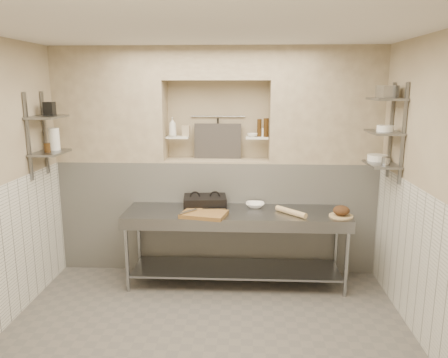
# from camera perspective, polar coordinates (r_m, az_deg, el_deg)

# --- Properties ---
(floor) EXTENTS (4.00, 3.90, 0.10)m
(floor) POSITION_cam_1_polar(r_m,az_deg,el_deg) (4.43, -2.39, -20.58)
(floor) COLOR #625C56
(floor) RESTS_ON ground
(ceiling) EXTENTS (4.00, 3.90, 0.10)m
(ceiling) POSITION_cam_1_polar(r_m,az_deg,el_deg) (3.76, -2.80, 19.87)
(ceiling) COLOR silver
(ceiling) RESTS_ON ground
(wall_right) EXTENTS (0.10, 3.90, 2.80)m
(wall_right) POSITION_cam_1_polar(r_m,az_deg,el_deg) (4.18, 26.64, -2.21)
(wall_right) COLOR tan
(wall_right) RESTS_ON ground
(wall_back) EXTENTS (4.00, 0.10, 2.80)m
(wall_back) POSITION_cam_1_polar(r_m,az_deg,el_deg) (5.80, -0.73, 2.79)
(wall_back) COLOR tan
(wall_back) RESTS_ON ground
(wall_front) EXTENTS (4.00, 0.10, 2.80)m
(wall_front) POSITION_cam_1_polar(r_m,az_deg,el_deg) (1.98, -8.22, -16.46)
(wall_front) COLOR tan
(wall_front) RESTS_ON ground
(backwall_lower) EXTENTS (4.00, 0.40, 1.40)m
(backwall_lower) POSITION_cam_1_polar(r_m,az_deg,el_deg) (5.71, -0.86, -4.56)
(backwall_lower) COLOR silver
(backwall_lower) RESTS_ON floor
(alcove_sill) EXTENTS (1.30, 0.40, 0.02)m
(alcove_sill) POSITION_cam_1_polar(r_m,az_deg,el_deg) (5.55, -0.89, 2.47)
(alcove_sill) COLOR tan
(alcove_sill) RESTS_ON backwall_lower
(backwall_pillar_left) EXTENTS (1.35, 0.40, 1.40)m
(backwall_pillar_left) POSITION_cam_1_polar(r_m,az_deg,el_deg) (5.72, -14.47, 9.34)
(backwall_pillar_left) COLOR tan
(backwall_pillar_left) RESTS_ON backwall_lower
(backwall_pillar_right) EXTENTS (1.35, 0.40, 1.40)m
(backwall_pillar_right) POSITION_cam_1_polar(r_m,az_deg,el_deg) (5.55, 13.07, 9.34)
(backwall_pillar_right) COLOR tan
(backwall_pillar_right) RESTS_ON backwall_lower
(backwall_header) EXTENTS (1.30, 0.40, 0.40)m
(backwall_header) POSITION_cam_1_polar(r_m,az_deg,el_deg) (5.47, -0.93, 14.85)
(backwall_header) COLOR tan
(backwall_header) RESTS_ON backwall_lower
(wainscot_right) EXTENTS (0.02, 3.90, 1.40)m
(wainscot_right) POSITION_cam_1_polar(r_m,az_deg,el_deg) (4.37, 25.02, -11.14)
(wainscot_right) COLOR silver
(wainscot_right) RESTS_ON floor
(alcove_shelf_left) EXTENTS (0.28, 0.16, 0.02)m
(alcove_shelf_left) POSITION_cam_1_polar(r_m,az_deg,el_deg) (5.56, -6.07, 5.45)
(alcove_shelf_left) COLOR white
(alcove_shelf_left) RESTS_ON backwall_lower
(alcove_shelf_right) EXTENTS (0.28, 0.16, 0.02)m
(alcove_shelf_right) POSITION_cam_1_polar(r_m,az_deg,el_deg) (5.50, 4.33, 5.41)
(alcove_shelf_right) COLOR white
(alcove_shelf_right) RESTS_ON backwall_lower
(utensil_rail) EXTENTS (0.70, 0.02, 0.02)m
(utensil_rail) POSITION_cam_1_polar(r_m,az_deg,el_deg) (5.65, -0.79, 8.17)
(utensil_rail) COLOR gray
(utensil_rail) RESTS_ON wall_back
(hanging_steel) EXTENTS (0.02, 0.02, 0.30)m
(hanging_steel) POSITION_cam_1_polar(r_m,az_deg,el_deg) (5.65, -0.80, 6.44)
(hanging_steel) COLOR black
(hanging_steel) RESTS_ON utensil_rail
(splash_panel) EXTENTS (0.60, 0.08, 0.45)m
(splash_panel) POSITION_cam_1_polar(r_m,az_deg,el_deg) (5.61, -0.83, 4.96)
(splash_panel) COLOR #383330
(splash_panel) RESTS_ON alcove_sill
(shelf_rail_left_a) EXTENTS (0.03, 0.03, 0.95)m
(shelf_rail_left_a) POSITION_cam_1_polar(r_m,az_deg,el_deg) (5.50, -22.35, 5.59)
(shelf_rail_left_a) COLOR slate
(shelf_rail_left_a) RESTS_ON wall_left
(shelf_rail_left_b) EXTENTS (0.03, 0.03, 0.95)m
(shelf_rail_left_b) POSITION_cam_1_polar(r_m,az_deg,el_deg) (5.15, -24.21, 5.03)
(shelf_rail_left_b) COLOR slate
(shelf_rail_left_b) RESTS_ON wall_left
(wall_shelf_left_lower) EXTENTS (0.30, 0.50, 0.02)m
(wall_shelf_left_lower) POSITION_cam_1_polar(r_m,az_deg,el_deg) (5.29, -21.75, 3.21)
(wall_shelf_left_lower) COLOR slate
(wall_shelf_left_lower) RESTS_ON wall_left
(wall_shelf_left_upper) EXTENTS (0.30, 0.50, 0.03)m
(wall_shelf_left_upper) POSITION_cam_1_polar(r_m,az_deg,el_deg) (5.25, -22.10, 7.53)
(wall_shelf_left_upper) COLOR slate
(wall_shelf_left_upper) RESTS_ON wall_left
(shelf_rail_right_a) EXTENTS (0.03, 0.03, 1.05)m
(shelf_rail_right_a) POSITION_cam_1_polar(r_m,az_deg,el_deg) (5.24, 20.94, 5.95)
(shelf_rail_right_a) COLOR slate
(shelf_rail_right_a) RESTS_ON wall_right
(shelf_rail_right_b) EXTENTS (0.03, 0.03, 1.05)m
(shelf_rail_right_b) POSITION_cam_1_polar(r_m,az_deg,el_deg) (4.86, 22.37, 5.42)
(shelf_rail_right_b) COLOR slate
(shelf_rail_right_b) RESTS_ON wall_right
(wall_shelf_right_lower) EXTENTS (0.30, 0.50, 0.02)m
(wall_shelf_right_lower) POSITION_cam_1_polar(r_m,az_deg,el_deg) (5.05, 19.87, 1.82)
(wall_shelf_right_lower) COLOR slate
(wall_shelf_right_lower) RESTS_ON wall_right
(wall_shelf_right_mid) EXTENTS (0.30, 0.50, 0.02)m
(wall_shelf_right_mid) POSITION_cam_1_polar(r_m,az_deg,el_deg) (5.01, 20.16, 5.76)
(wall_shelf_right_mid) COLOR slate
(wall_shelf_right_mid) RESTS_ON wall_right
(wall_shelf_right_upper) EXTENTS (0.30, 0.50, 0.03)m
(wall_shelf_right_upper) POSITION_cam_1_polar(r_m,az_deg,el_deg) (4.98, 20.46, 9.75)
(wall_shelf_right_upper) COLOR slate
(wall_shelf_right_upper) RESTS_ON wall_right
(prep_table) EXTENTS (2.60, 0.70, 0.90)m
(prep_table) POSITION_cam_1_polar(r_m,az_deg,el_deg) (5.18, 1.58, -7.02)
(prep_table) COLOR gray
(prep_table) RESTS_ON floor
(panini_press) EXTENTS (0.54, 0.42, 0.14)m
(panini_press) POSITION_cam_1_polar(r_m,az_deg,el_deg) (5.26, -2.49, -3.01)
(panini_press) COLOR black
(panini_press) RESTS_ON prep_table
(cutting_board) EXTENTS (0.55, 0.44, 0.04)m
(cutting_board) POSITION_cam_1_polar(r_m,az_deg,el_deg) (4.93, -2.64, -4.61)
(cutting_board) COLOR brown
(cutting_board) RESTS_ON prep_table
(knife_blade) EXTENTS (0.28, 0.05, 0.01)m
(knife_blade) POSITION_cam_1_polar(r_m,az_deg,el_deg) (5.05, -1.29, -3.89)
(knife_blade) COLOR gray
(knife_blade) RESTS_ON cutting_board
(tongs) EXTENTS (0.18, 0.21, 0.02)m
(tongs) POSITION_cam_1_polar(r_m,az_deg,el_deg) (4.92, -4.71, -4.26)
(tongs) COLOR gray
(tongs) RESTS_ON cutting_board
(mixing_bowl) EXTENTS (0.23, 0.23, 0.06)m
(mixing_bowl) POSITION_cam_1_polar(r_m,az_deg,el_deg) (5.29, 4.07, -3.41)
(mixing_bowl) COLOR white
(mixing_bowl) RESTS_ON prep_table
(rolling_pin) EXTENTS (0.34, 0.36, 0.07)m
(rolling_pin) POSITION_cam_1_polar(r_m,az_deg,el_deg) (5.03, 8.74, -4.26)
(rolling_pin) COLOR tan
(rolling_pin) RESTS_ON prep_table
(bread_board) EXTENTS (0.27, 0.27, 0.02)m
(bread_board) POSITION_cam_1_polar(r_m,az_deg,el_deg) (5.09, 15.04, -4.67)
(bread_board) COLOR tan
(bread_board) RESTS_ON prep_table
(bread_loaf) EXTENTS (0.18, 0.18, 0.11)m
(bread_loaf) POSITION_cam_1_polar(r_m,az_deg,el_deg) (5.07, 15.08, -3.99)
(bread_loaf) COLOR #4C2D19
(bread_loaf) RESTS_ON bread_board
(bottle_soap) EXTENTS (0.11, 0.11, 0.24)m
(bottle_soap) POSITION_cam_1_polar(r_m,az_deg,el_deg) (5.51, -6.74, 6.77)
(bottle_soap) COLOR white
(bottle_soap) RESTS_ON alcove_shelf_left
(jar_alcove) EXTENTS (0.09, 0.09, 0.13)m
(jar_alcove) POSITION_cam_1_polar(r_m,az_deg,el_deg) (5.55, -5.00, 6.28)
(jar_alcove) COLOR tan
(jar_alcove) RESTS_ON alcove_shelf_left
(bowl_alcove) EXTENTS (0.16, 0.16, 0.04)m
(bowl_alcove) POSITION_cam_1_polar(r_m,az_deg,el_deg) (5.49, 3.73, 5.75)
(bowl_alcove) COLOR white
(bowl_alcove) RESTS_ON alcove_shelf_right
(condiment_a) EXTENTS (0.06, 0.06, 0.23)m
(condiment_a) POSITION_cam_1_polar(r_m,az_deg,el_deg) (5.48, 5.51, 6.71)
(condiment_a) COLOR #34200C
(condiment_a) RESTS_ON alcove_shelf_right
(condiment_b) EXTENTS (0.05, 0.05, 0.22)m
(condiment_b) POSITION_cam_1_polar(r_m,az_deg,el_deg) (5.50, 4.63, 6.68)
(condiment_b) COLOR #34200C
(condiment_b) RESTS_ON alcove_shelf_right
(condiment_c) EXTENTS (0.06, 0.06, 0.11)m
(condiment_c) POSITION_cam_1_polar(r_m,az_deg,el_deg) (5.51, 5.26, 6.08)
(condiment_c) COLOR white
(condiment_c) RESTS_ON alcove_shelf_right
(jug_left) EXTENTS (0.13, 0.13, 0.25)m
(jug_left) POSITION_cam_1_polar(r_m,az_deg,el_deg) (5.39, -21.32, 4.88)
(jug_left) COLOR white
(jug_left) RESTS_ON wall_shelf_left_lower
(jar_left) EXTENTS (0.07, 0.07, 0.11)m
(jar_left) POSITION_cam_1_polar(r_m,az_deg,el_deg) (5.23, -22.09, 3.81)
(jar_left) COLOR #34200C
(jar_left) RESTS_ON wall_shelf_left_lower
(box_left_upper) EXTENTS (0.11, 0.11, 0.15)m
(box_left_upper) POSITION_cam_1_polar(r_m,az_deg,el_deg) (5.32, -21.83, 8.53)
(box_left_upper) COLOR black
(box_left_upper) RESTS_ON wall_shelf_left_upper
(bowl_right) EXTENTS (0.22, 0.22, 0.07)m
(bowl_right) POSITION_cam_1_polar(r_m,az_deg,el_deg) (5.20, 19.41, 2.63)
(bowl_right) COLOR white
(bowl_right) RESTS_ON wall_shelf_right_lower
(canister_right) EXTENTS (0.09, 0.09, 0.09)m
(canister_right) POSITION_cam_1_polar(r_m,az_deg,el_deg) (4.91, 20.39, 2.17)
(canister_right) COLOR gray
(canister_right) RESTS_ON wall_shelf_right_lower
(bowl_right_mid) EXTENTS (0.18, 0.18, 0.07)m
(bowl_right_mid) POSITION_cam_1_polar(r_m,az_deg,el_deg) (4.97, 20.31, 6.23)
(bowl_right_mid) COLOR white
(bowl_right_mid) RESTS_ON wall_shelf_right_mid
(basket_right) EXTENTS (0.19, 0.23, 0.13)m
(basket_right) POSITION_cam_1_polar(r_m,az_deg,el_deg) (4.99, 20.52, 10.64)
(basket_right) COLOR gray
(basket_right) RESTS_ON wall_shelf_right_upper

